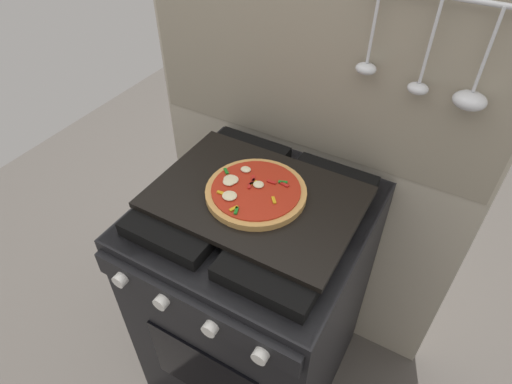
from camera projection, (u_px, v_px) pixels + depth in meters
ground_plane at (256, 362)px, 1.75m from camera, size 4.00×4.00×0.00m
kitchen_backsplash at (307, 165)px, 1.43m from camera, size 1.10×0.09×1.55m
stove at (256, 298)px, 1.44m from camera, size 0.60×0.64×0.90m
baking_tray at (256, 197)px, 1.14m from camera, size 0.54×0.38×0.02m
pizza_left at (253, 192)px, 1.13m from camera, size 0.27×0.27×0.03m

